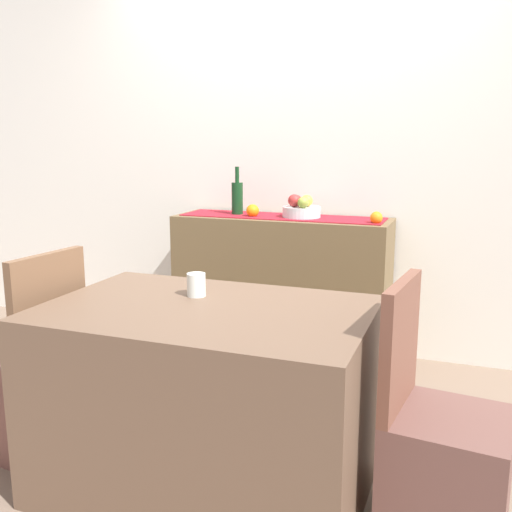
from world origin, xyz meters
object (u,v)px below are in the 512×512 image
object	(u,v)px
wine_bottle	(237,197)
coffee_cup	(196,285)
sideboard_console	(281,287)
fruit_bowl	(302,212)
dining_table	(208,398)
chair_by_corner	(442,465)
chair_near_window	(28,390)

from	to	relation	value
wine_bottle	coffee_cup	world-z (taller)	wine_bottle
coffee_cup	sideboard_console	bearing A→B (deg)	92.83
wine_bottle	coffee_cup	bearing A→B (deg)	-74.82
sideboard_console	coffee_cup	distance (m)	1.38
sideboard_console	fruit_bowl	distance (m)	0.50
fruit_bowl	dining_table	size ratio (longest dim) A/B	0.19
coffee_cup	dining_table	bearing A→B (deg)	-51.57
sideboard_console	fruit_bowl	xyz separation A→B (m)	(0.13, 0.00, 0.48)
coffee_cup	chair_by_corner	distance (m)	1.12
chair_by_corner	chair_near_window	bearing A→B (deg)	-179.88
dining_table	coffee_cup	size ratio (longest dim) A/B	13.18
coffee_cup	chair_by_corner	size ratio (longest dim) A/B	0.10
dining_table	coffee_cup	world-z (taller)	coffee_cup
chair_by_corner	sideboard_console	bearing A→B (deg)	125.74
fruit_bowl	dining_table	bearing A→B (deg)	-88.28
sideboard_console	chair_near_window	world-z (taller)	chair_near_window
chair_near_window	chair_by_corner	xyz separation A→B (m)	(1.76, 0.00, 0.00)
wine_bottle	coffee_cup	size ratio (longest dim) A/B	3.23
dining_table	fruit_bowl	bearing A→B (deg)	91.72
sideboard_console	wine_bottle	bearing A→B (deg)	-180.00
sideboard_console	chair_by_corner	size ratio (longest dim) A/B	1.48
sideboard_console	coffee_cup	bearing A→B (deg)	-87.17
fruit_bowl	coffee_cup	xyz separation A→B (m)	(-0.06, -1.33, -0.14)
coffee_cup	fruit_bowl	bearing A→B (deg)	87.44
wine_bottle	dining_table	world-z (taller)	wine_bottle
fruit_bowl	chair_by_corner	size ratio (longest dim) A/B	0.26
wine_bottle	chair_by_corner	size ratio (longest dim) A/B	0.34
fruit_bowl	chair_by_corner	world-z (taller)	fruit_bowl
coffee_cup	chair_by_corner	world-z (taller)	chair_by_corner
sideboard_console	wine_bottle	world-z (taller)	wine_bottle
sideboard_console	coffee_cup	world-z (taller)	sideboard_console
wine_bottle	chair_near_window	size ratio (longest dim) A/B	0.34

